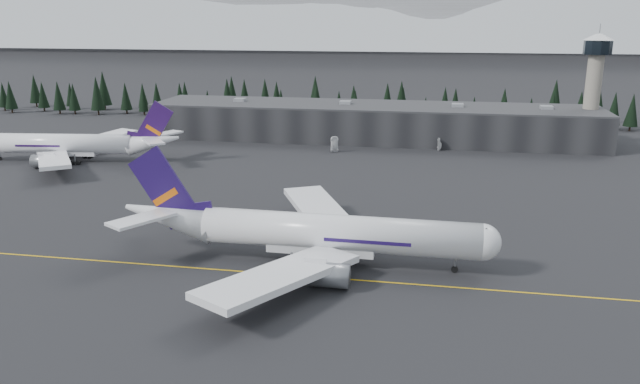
% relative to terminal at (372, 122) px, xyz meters
% --- Properties ---
extents(ground, '(1400.00, 1400.00, 0.00)m').
position_rel_terminal_xyz_m(ground, '(0.00, -125.00, -6.30)').
color(ground, black).
rests_on(ground, ground).
extents(taxiline, '(400.00, 0.40, 0.02)m').
position_rel_terminal_xyz_m(taxiline, '(0.00, -127.00, -6.29)').
color(taxiline, gold).
rests_on(taxiline, ground).
extents(terminal, '(160.00, 30.00, 12.60)m').
position_rel_terminal_xyz_m(terminal, '(0.00, 0.00, 0.00)').
color(terminal, black).
rests_on(terminal, ground).
extents(control_tower, '(10.00, 10.00, 37.70)m').
position_rel_terminal_xyz_m(control_tower, '(75.00, 3.00, 17.11)').
color(control_tower, gray).
rests_on(control_tower, ground).
extents(treeline, '(360.00, 20.00, 15.00)m').
position_rel_terminal_xyz_m(treeline, '(0.00, 37.00, 1.20)').
color(treeline, black).
rests_on(treeline, ground).
extents(mountain_ridge, '(4400.00, 900.00, 420.00)m').
position_rel_terminal_xyz_m(mountain_ridge, '(0.00, 875.00, -6.30)').
color(mountain_ridge, white).
rests_on(mountain_ridge, ground).
extents(jet_main, '(70.06, 64.69, 20.60)m').
position_rel_terminal_xyz_m(jet_main, '(0.16, -120.25, -0.49)').
color(jet_main, white).
rests_on(jet_main, ground).
extents(jet_parked, '(64.62, 59.33, 19.04)m').
position_rel_terminal_xyz_m(jet_parked, '(-86.27, -52.90, -0.93)').
color(jet_parked, white).
rests_on(jet_parked, ground).
extents(gse_vehicle_a, '(3.88, 5.83, 1.49)m').
position_rel_terminal_xyz_m(gse_vehicle_a, '(-9.98, -24.97, -5.56)').
color(gse_vehicle_a, white).
rests_on(gse_vehicle_a, ground).
extents(gse_vehicle_b, '(4.45, 2.05, 1.48)m').
position_rel_terminal_xyz_m(gse_vehicle_b, '(24.30, -16.43, -5.56)').
color(gse_vehicle_b, silver).
rests_on(gse_vehicle_b, ground).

